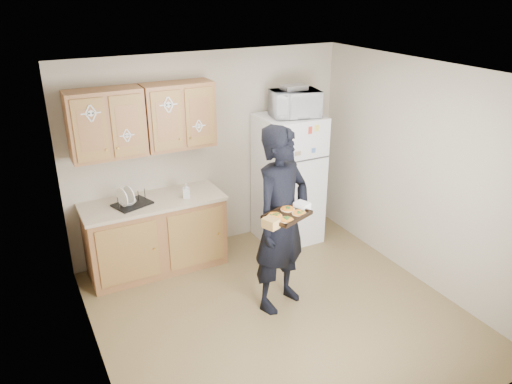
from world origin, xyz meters
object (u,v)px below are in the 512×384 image
baking_tray (287,216)px  person (282,221)px  refrigerator (288,179)px  dish_rack (132,198)px  microwave (295,103)px

baking_tray → person: bearing=47.7°
refrigerator → dish_rack: 2.05m
refrigerator → baking_tray: size_ratio=4.07×
person → microwave: 1.73m
person → microwave: (0.87, 1.21, 0.87)m
refrigerator → person: bearing=-123.5°
baking_tray → microwave: size_ratio=0.72×
baking_tray → microwave: microwave is taller
refrigerator → microwave: bearing=-54.1°
person → baking_tray: (-0.11, -0.28, 0.20)m
microwave → dish_rack: microwave is taller
person → dish_rack: person is taller
refrigerator → dish_rack: bearing=179.1°
baking_tray → refrigerator: bearing=37.3°
dish_rack → person: bearing=-47.1°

